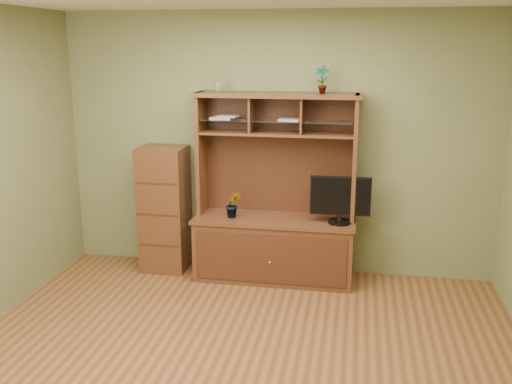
# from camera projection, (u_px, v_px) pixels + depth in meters

# --- Properties ---
(room) EXTENTS (4.54, 4.04, 2.74)m
(room) POSITION_uv_depth(u_px,v_px,m) (236.00, 193.00, 4.00)
(room) COLOR brown
(room) RESTS_ON ground
(media_hutch) EXTENTS (1.66, 0.61, 1.90)m
(media_hutch) POSITION_uv_depth(u_px,v_px,m) (275.00, 229.00, 5.85)
(media_hutch) COLOR #452913
(media_hutch) RESTS_ON room
(monitor) EXTENTS (0.59, 0.23, 0.47)m
(monitor) POSITION_uv_depth(u_px,v_px,m) (340.00, 199.00, 5.56)
(monitor) COLOR black
(monitor) RESTS_ON media_hutch
(orchid_plant) EXTENTS (0.17, 0.15, 0.27)m
(orchid_plant) POSITION_uv_depth(u_px,v_px,m) (233.00, 205.00, 5.78)
(orchid_plant) COLOR #38581E
(orchid_plant) RESTS_ON media_hutch
(top_plant) EXTENTS (0.16, 0.13, 0.27)m
(top_plant) POSITION_uv_depth(u_px,v_px,m) (322.00, 79.00, 5.47)
(top_plant) COLOR #285E21
(top_plant) RESTS_ON media_hutch
(reed_diffuser) EXTENTS (0.06, 0.06, 0.31)m
(reed_diffuser) POSITION_uv_depth(u_px,v_px,m) (218.00, 80.00, 5.65)
(reed_diffuser) COLOR silver
(reed_diffuser) RESTS_ON media_hutch
(magazines) EXTENTS (0.92, 0.19, 0.04)m
(magazines) POSITION_uv_depth(u_px,v_px,m) (246.00, 118.00, 5.69)
(magazines) COLOR #BBBAC0
(magazines) RESTS_ON media_hutch
(side_cabinet) EXTENTS (0.48, 0.43, 1.33)m
(side_cabinet) POSITION_uv_depth(u_px,v_px,m) (164.00, 209.00, 6.05)
(side_cabinet) COLOR #452913
(side_cabinet) RESTS_ON room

